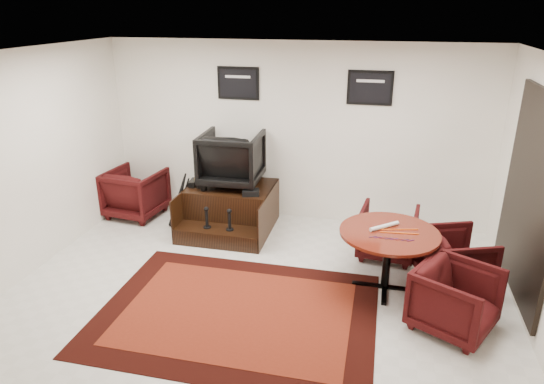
{
  "coord_description": "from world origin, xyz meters",
  "views": [
    {
      "loc": [
        1.32,
        -4.77,
        3.26
      ],
      "look_at": [
        0.0,
        0.9,
        1.02
      ],
      "focal_mm": 32.0,
      "sensor_mm": 36.0,
      "label": 1
    }
  ],
  "objects_px": {
    "shine_podium": "(231,209)",
    "armchair_side": "(135,190)",
    "meeting_table": "(389,238)",
    "table_chair_window": "(456,256)",
    "table_chair_corner": "(456,297)",
    "shine_chair": "(232,156)",
    "table_chair_back": "(388,230)"
  },
  "relations": [
    {
      "from": "shine_podium",
      "to": "armchair_side",
      "type": "xyz_separation_m",
      "value": [
        -1.67,
        0.12,
        0.12
      ]
    },
    {
      "from": "meeting_table",
      "to": "table_chair_window",
      "type": "height_order",
      "value": "same"
    },
    {
      "from": "meeting_table",
      "to": "table_chair_corner",
      "type": "relative_size",
      "value": 1.49
    },
    {
      "from": "shine_podium",
      "to": "table_chair_corner",
      "type": "distance_m",
      "value": 3.64
    },
    {
      "from": "meeting_table",
      "to": "table_chair_window",
      "type": "bearing_deg",
      "value": 19.95
    },
    {
      "from": "shine_chair",
      "to": "table_chair_back",
      "type": "distance_m",
      "value": 2.56
    },
    {
      "from": "shine_podium",
      "to": "shine_chair",
      "type": "distance_m",
      "value": 0.83
    },
    {
      "from": "meeting_table",
      "to": "table_chair_back",
      "type": "relative_size",
      "value": 1.52
    },
    {
      "from": "table_chair_back",
      "to": "table_chair_window",
      "type": "xyz_separation_m",
      "value": [
        0.82,
        -0.57,
        -0.0
      ]
    },
    {
      "from": "armchair_side",
      "to": "table_chair_window",
      "type": "xyz_separation_m",
      "value": [
        4.88,
        -1.07,
        -0.05
      ]
    },
    {
      "from": "armchair_side",
      "to": "table_chair_corner",
      "type": "bearing_deg",
      "value": 163.84
    },
    {
      "from": "shine_podium",
      "to": "meeting_table",
      "type": "distance_m",
      "value": 2.72
    },
    {
      "from": "shine_podium",
      "to": "table_chair_corner",
      "type": "xyz_separation_m",
      "value": [
        3.1,
        -1.91,
        0.09
      ]
    },
    {
      "from": "table_chair_back",
      "to": "shine_podium",
      "type": "bearing_deg",
      "value": -2.39
    },
    {
      "from": "shine_podium",
      "to": "meeting_table",
      "type": "height_order",
      "value": "meeting_table"
    },
    {
      "from": "shine_podium",
      "to": "table_chair_window",
      "type": "height_order",
      "value": "table_chair_window"
    },
    {
      "from": "armchair_side",
      "to": "table_chair_back",
      "type": "relative_size",
      "value": 1.12
    },
    {
      "from": "armchair_side",
      "to": "meeting_table",
      "type": "height_order",
      "value": "armchair_side"
    },
    {
      "from": "armchair_side",
      "to": "table_chair_back",
      "type": "xyz_separation_m",
      "value": [
        4.06,
        -0.5,
        -0.05
      ]
    },
    {
      "from": "shine_chair",
      "to": "armchair_side",
      "type": "distance_m",
      "value": 1.81
    },
    {
      "from": "shine_podium",
      "to": "armchair_side",
      "type": "distance_m",
      "value": 1.68
    },
    {
      "from": "table_chair_corner",
      "to": "shine_podium",
      "type": "bearing_deg",
      "value": 87.05
    },
    {
      "from": "meeting_table",
      "to": "table_chair_back",
      "type": "distance_m",
      "value": 0.92
    },
    {
      "from": "armchair_side",
      "to": "table_chair_window",
      "type": "bearing_deg",
      "value": 174.52
    },
    {
      "from": "shine_podium",
      "to": "table_chair_window",
      "type": "xyz_separation_m",
      "value": [
        3.21,
        -0.95,
        0.08
      ]
    },
    {
      "from": "table_chair_back",
      "to": "table_chair_window",
      "type": "bearing_deg",
      "value": 151.67
    },
    {
      "from": "armchair_side",
      "to": "meeting_table",
      "type": "bearing_deg",
      "value": 168.18
    },
    {
      "from": "meeting_table",
      "to": "shine_podium",
      "type": "bearing_deg",
      "value": 152.25
    },
    {
      "from": "table_chair_window",
      "to": "table_chair_corner",
      "type": "bearing_deg",
      "value": 153.01
    },
    {
      "from": "armchair_side",
      "to": "shine_chair",
      "type": "bearing_deg",
      "value": -172.39
    },
    {
      "from": "armchair_side",
      "to": "table_chair_window",
      "type": "relative_size",
      "value": 1.12
    },
    {
      "from": "shine_podium",
      "to": "table_chair_corner",
      "type": "bearing_deg",
      "value": -31.65
    }
  ]
}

